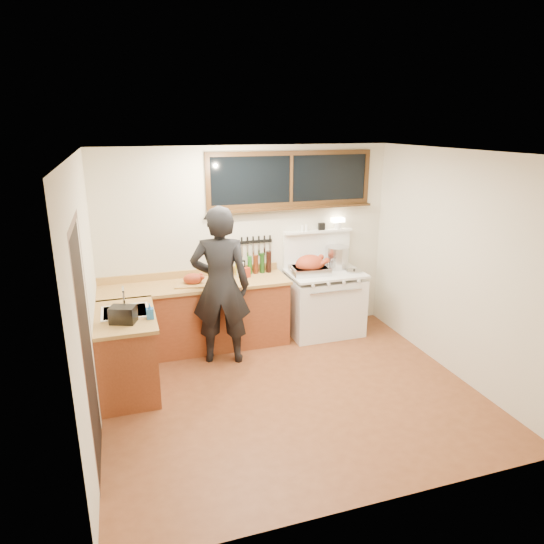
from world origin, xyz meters
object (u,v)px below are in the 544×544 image
object	(u,v)px
man	(221,286)
roast_turkey	(310,266)
cutting_board	(193,280)
vintage_stove	(324,301)

from	to	relation	value
man	roast_turkey	world-z (taller)	man
cutting_board	vintage_stove	bearing A→B (deg)	-0.14
cutting_board	roast_turkey	bearing A→B (deg)	-0.89
vintage_stove	cutting_board	xyz separation A→B (m)	(-1.82, 0.00, 0.49)
cutting_board	roast_turkey	world-z (taller)	roast_turkey
man	vintage_stove	bearing A→B (deg)	14.48
vintage_stove	cutting_board	size ratio (longest dim) A/B	3.13
roast_turkey	man	bearing A→B (deg)	-163.91
man	cutting_board	distance (m)	0.49
man	cutting_board	bearing A→B (deg)	123.37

